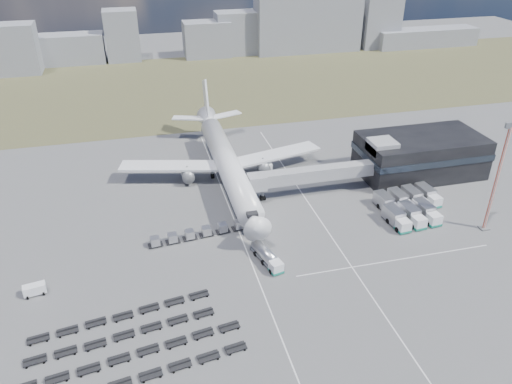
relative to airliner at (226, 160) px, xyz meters
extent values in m
plane|color=#565659|center=(0.00, -32.38, -5.29)|extent=(420.00, 420.00, 0.00)
cube|color=#48492B|center=(0.00, 77.62, -5.29)|extent=(420.00, 90.00, 0.01)
cube|color=silver|center=(-2.00, -27.38, -5.29)|extent=(0.25, 110.00, 0.01)
cube|color=silver|center=(16.00, -27.38, -5.29)|extent=(0.25, 110.00, 0.01)
cube|color=silver|center=(25.00, -40.38, -5.29)|extent=(40.00, 0.25, 0.01)
cube|color=black|center=(48.00, -8.38, -0.29)|extent=(30.00, 16.00, 10.00)
cube|color=#262D38|center=(48.00, -8.38, 0.91)|extent=(30.40, 16.40, 1.60)
cube|color=#939399|center=(36.00, -10.38, 4.21)|extent=(6.00, 6.00, 3.00)
cube|color=#939399|center=(18.10, -11.88, -0.19)|extent=(29.80, 3.00, 3.00)
cube|color=#939399|center=(4.70, -12.38, -0.19)|extent=(4.00, 3.60, 3.40)
cylinder|color=slate|center=(6.20, -11.88, -2.74)|extent=(0.70, 0.70, 5.10)
cylinder|color=black|center=(6.20, -11.88, -4.84)|extent=(1.40, 0.90, 1.40)
cylinder|color=white|center=(0.00, -2.38, 0.01)|extent=(5.60, 48.00, 5.60)
cone|color=white|center=(0.00, -28.88, 0.01)|extent=(5.60, 5.00, 5.60)
cone|color=white|center=(0.00, 25.62, 0.81)|extent=(5.60, 8.00, 5.60)
cube|color=black|center=(0.00, -26.88, 0.81)|extent=(2.20, 2.00, 0.80)
cube|color=white|center=(-13.00, 2.62, -1.19)|extent=(25.59, 11.38, 0.50)
cube|color=white|center=(13.00, 2.62, -1.19)|extent=(25.59, 11.38, 0.50)
cylinder|color=slate|center=(-9.50, 0.62, -2.89)|extent=(3.00, 5.00, 3.00)
cylinder|color=slate|center=(9.50, 0.62, -2.89)|extent=(3.00, 5.00, 3.00)
cube|color=white|center=(-5.50, 27.62, 1.21)|extent=(9.49, 5.63, 0.35)
cube|color=white|center=(5.50, 27.62, 1.21)|extent=(9.49, 5.63, 0.35)
cube|color=white|center=(0.00, 28.62, 6.51)|extent=(0.50, 9.06, 11.45)
cylinder|color=slate|center=(0.00, -23.38, -4.04)|extent=(0.50, 0.50, 2.50)
cylinder|color=slate|center=(-3.20, 1.62, -4.04)|extent=(0.60, 0.60, 2.50)
cylinder|color=slate|center=(3.20, 1.62, -4.04)|extent=(0.60, 0.60, 2.50)
cylinder|color=black|center=(0.00, -23.38, -4.79)|extent=(0.50, 1.20, 1.20)
cube|color=gray|center=(-53.37, 124.33, 0.92)|extent=(46.71, 12.00, 12.42)
cube|color=gray|center=(-21.86, 124.16, 5.52)|extent=(14.36, 12.00, 21.63)
cube|color=gray|center=(15.17, 121.32, 2.51)|extent=(20.69, 12.00, 15.61)
cube|color=gray|center=(41.81, 122.88, 4.19)|extent=(43.98, 12.00, 18.96)
cube|color=gray|center=(62.64, 118.95, 7.40)|extent=(49.65, 12.00, 25.38)
cube|color=gray|center=(98.88, 118.80, 7.10)|extent=(17.99, 12.00, 24.78)
cube|color=gray|center=(122.82, 115.18, -1.07)|extent=(51.64, 12.00, 8.44)
cube|color=white|center=(1.72, -38.41, -3.98)|extent=(2.63, 2.63, 2.09)
cube|color=#167F68|center=(1.72, -38.41, -4.79)|extent=(2.74, 2.74, 0.45)
cylinder|color=#B9B9BE|center=(0.66, -34.09, -3.57)|extent=(3.82, 7.15, 2.27)
cube|color=slate|center=(0.66, -34.09, -4.61)|extent=(3.73, 7.13, 0.32)
cylinder|color=black|center=(0.98, -35.41, -4.84)|extent=(2.53, 1.53, 1.00)
cube|color=white|center=(2.85, -24.38, -4.60)|extent=(3.28, 2.27, 1.38)
cube|color=white|center=(-40.56, -33.94, -4.27)|extent=(3.97, 2.33, 2.04)
cube|color=white|center=(10.56, 2.06, -3.59)|extent=(3.05, 6.58, 2.98)
cube|color=#167F68|center=(10.56, 2.06, -4.81)|extent=(3.16, 6.69, 0.48)
cube|color=white|center=(31.09, -31.83, -3.85)|extent=(2.75, 2.64, 2.44)
cube|color=#167F68|center=(31.09, -31.83, -4.79)|extent=(2.87, 2.76, 0.50)
cube|color=#B9B9BE|center=(30.76, -27.96, -3.41)|extent=(3.08, 5.31, 2.89)
cube|color=white|center=(34.85, -31.52, -3.85)|extent=(2.75, 2.64, 2.44)
cube|color=#167F68|center=(34.85, -31.52, -4.79)|extent=(2.87, 2.76, 0.50)
cube|color=#B9B9BE|center=(34.52, -27.65, -3.41)|extent=(3.08, 5.31, 2.89)
cube|color=white|center=(38.61, -31.21, -3.85)|extent=(2.75, 2.64, 2.44)
cube|color=#167F68|center=(38.61, -31.21, -4.79)|extent=(2.87, 2.76, 0.50)
cube|color=#B9B9BE|center=(38.28, -27.34, -3.41)|extent=(3.08, 5.31, 2.89)
cube|color=white|center=(31.97, -25.55, -3.89)|extent=(2.70, 2.61, 2.37)
cube|color=#167F68|center=(31.97, -25.55, -4.81)|extent=(2.82, 2.72, 0.49)
cube|color=#B9B9BE|center=(31.60, -21.79, -3.46)|extent=(3.07, 5.19, 2.80)
cube|color=white|center=(35.62, -25.18, -3.89)|extent=(2.70, 2.61, 2.37)
cube|color=#167F68|center=(35.62, -25.18, -4.81)|extent=(2.82, 2.72, 0.49)
cube|color=#B9B9BE|center=(35.25, -21.43, -3.46)|extent=(3.07, 5.19, 2.80)
cube|color=white|center=(39.27, -24.82, -3.89)|extent=(2.70, 2.61, 2.37)
cube|color=#167F68|center=(39.27, -24.82, -4.81)|extent=(2.82, 2.72, 0.49)
cube|color=#B9B9BE|center=(38.89, -21.07, -3.46)|extent=(3.07, 5.19, 2.80)
cube|color=white|center=(42.92, -24.46, -3.89)|extent=(2.70, 2.61, 2.37)
cube|color=#167F68|center=(42.92, -24.46, -4.81)|extent=(2.82, 2.72, 0.49)
cube|color=#B9B9BE|center=(42.54, -20.70, -3.46)|extent=(3.07, 5.19, 2.80)
cube|color=black|center=(-19.24, -24.53, -4.96)|extent=(3.03, 2.06, 0.20)
cube|color=#B9B9BE|center=(-19.24, -24.53, -4.03)|extent=(1.94, 1.94, 1.64)
cube|color=black|center=(-15.76, -24.13, -4.96)|extent=(3.03, 2.06, 0.20)
cube|color=#B9B9BE|center=(-15.76, -24.13, -4.03)|extent=(1.94, 1.94, 1.64)
cube|color=black|center=(-12.27, -23.74, -4.96)|extent=(3.03, 2.06, 0.20)
cube|color=#B9B9BE|center=(-12.27, -23.74, -4.03)|extent=(1.94, 1.94, 1.64)
cube|color=black|center=(-8.79, -23.34, -4.96)|extent=(3.03, 2.06, 0.20)
cube|color=#B9B9BE|center=(-8.79, -23.34, -4.03)|extent=(1.94, 1.94, 1.64)
cube|color=black|center=(-5.31, -22.95, -4.96)|extent=(3.03, 2.06, 0.20)
cube|color=#B9B9BE|center=(-5.31, -22.95, -4.03)|extent=(1.94, 1.94, 1.64)
cube|color=black|center=(-1.82, -22.55, -4.96)|extent=(3.03, 2.06, 0.20)
cube|color=#B9B9BE|center=(-1.82, -22.55, -4.03)|extent=(1.94, 1.94, 1.64)
cube|color=black|center=(1.66, -22.16, -4.96)|extent=(3.03, 2.06, 0.20)
cube|color=#B9B9BE|center=(1.66, -22.16, -4.03)|extent=(1.94, 1.94, 1.64)
cube|color=black|center=(-24.43, -56.94, -4.90)|extent=(34.59, 6.99, 0.78)
cube|color=black|center=(-25.14, -52.43, -4.90)|extent=(34.59, 6.99, 0.78)
cube|color=black|center=(-25.84, -47.92, -4.90)|extent=(30.30, 6.31, 0.78)
cube|color=black|center=(-26.55, -43.41, -4.90)|extent=(30.30, 6.31, 0.78)
cylinder|color=red|center=(48.25, -34.97, 6.17)|extent=(0.64, 0.64, 22.92)
cube|color=slate|center=(48.25, -34.97, 17.90)|extent=(2.26, 0.90, 1.10)
cube|color=#565659|center=(48.25, -34.97, -5.15)|extent=(1.83, 1.83, 0.27)
camera|label=1|loc=(-19.74, -108.25, 52.86)|focal=35.00mm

